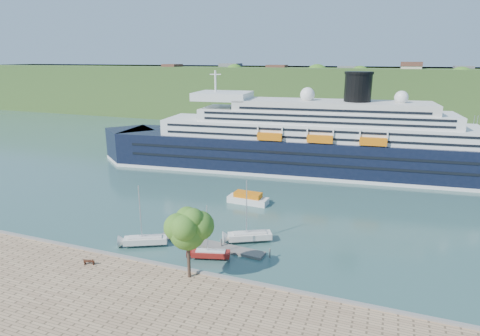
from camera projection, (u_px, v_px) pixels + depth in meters
ground at (150, 268)px, 55.51m from camera, size 400.00×400.00×0.00m
far_hillside at (324, 94)px, 183.11m from camera, size 400.00×50.00×24.00m
quay_coping at (149, 262)px, 55.02m from camera, size 220.00×0.50×0.30m
cruise_ship at (306, 123)px, 99.81m from camera, size 113.07×28.35×25.14m
park_bench at (89, 261)px, 54.50m from camera, size 1.56×1.01×0.93m
promenade_tree at (188, 240)px, 50.16m from camera, size 6.22×6.22×10.29m
floating_pontoon at (210, 245)px, 62.13m from camera, size 17.93×3.49×0.40m
sailboat_white_near at (144, 218)px, 60.92m from camera, size 7.42×5.07×9.41m
sailboat_red at (210, 234)px, 57.14m from camera, size 6.35×3.32×7.91m
sailboat_white_far at (250, 213)px, 62.25m from camera, size 7.67×5.46×9.79m
tender_launch at (248, 198)px, 80.08m from camera, size 8.34×3.24×2.27m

